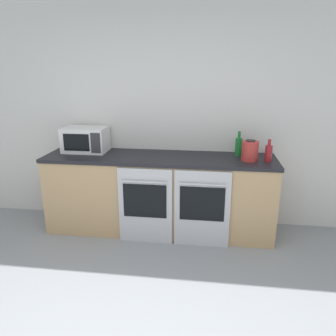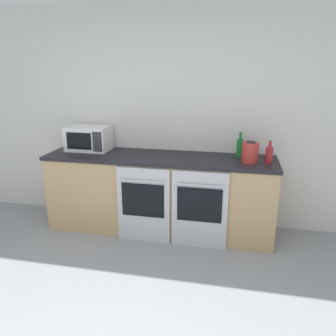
% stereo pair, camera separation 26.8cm
% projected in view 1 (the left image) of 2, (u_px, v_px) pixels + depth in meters
% --- Properties ---
extents(wall_back, '(10.00, 0.06, 2.60)m').
position_uv_depth(wall_back, '(163.00, 117.00, 3.92)').
color(wall_back, silver).
rests_on(wall_back, ground_plane).
extents(counter_back, '(2.62, 0.65, 0.91)m').
position_uv_depth(counter_back, '(160.00, 193.00, 3.85)').
color(counter_back, tan).
rests_on(counter_back, ground_plane).
extents(oven_left, '(0.59, 0.06, 0.86)m').
position_uv_depth(oven_left, '(145.00, 206.00, 3.55)').
color(oven_left, '#B7BABF').
rests_on(oven_left, ground_plane).
extents(oven_right, '(0.59, 0.06, 0.86)m').
position_uv_depth(oven_right, '(202.00, 209.00, 3.47)').
color(oven_right, '#B7BABF').
rests_on(oven_right, ground_plane).
extents(microwave, '(0.51, 0.35, 0.29)m').
position_uv_depth(microwave, '(86.00, 139.00, 3.89)').
color(microwave, silver).
rests_on(microwave, counter_back).
extents(bottle_red, '(0.08, 0.08, 0.24)m').
position_uv_depth(bottle_red, '(269.00, 153.00, 3.48)').
color(bottle_red, maroon).
rests_on(bottle_red, counter_back).
extents(bottle_green, '(0.08, 0.08, 0.27)m').
position_uv_depth(bottle_green, '(239.00, 146.00, 3.73)').
color(bottle_green, '#19722D').
rests_on(bottle_green, counter_back).
extents(kettle, '(0.18, 0.18, 0.23)m').
position_uv_depth(kettle, '(250.00, 151.00, 3.51)').
color(kettle, '#B2332D').
rests_on(kettle, counter_back).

